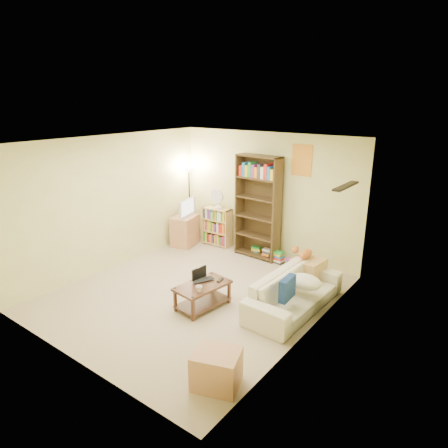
# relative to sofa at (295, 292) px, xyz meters

# --- Properties ---
(room) EXTENTS (4.50, 4.54, 2.52)m
(room) POSITION_rel_sofa_xyz_m (-1.55, -0.53, 1.34)
(room) COLOR #C2A892
(room) RESTS_ON ground
(sofa) EXTENTS (1.95, 0.85, 0.56)m
(sofa) POSITION_rel_sofa_xyz_m (0.00, 0.00, 0.00)
(sofa) COLOR beige
(sofa) RESTS_ON ground
(navy_pillow) EXTENTS (0.14, 0.37, 0.33)m
(navy_pillow) POSITION_rel_sofa_xyz_m (0.08, -0.41, 0.25)
(navy_pillow) COLOR navy
(navy_pillow) RESTS_ON sofa
(cream_blanket) EXTENTS (0.51, 0.37, 0.22)m
(cream_blanket) POSITION_rel_sofa_xyz_m (0.14, 0.04, 0.20)
(cream_blanket) COLOR silver
(cream_blanket) RESTS_ON sofa
(tabby_cat) EXTENTS (0.44, 0.17, 0.15)m
(tabby_cat) POSITION_rel_sofa_xyz_m (-0.23, 0.74, 0.35)
(tabby_cat) COLOR #C56429
(tabby_cat) RESTS_ON sofa
(coffee_table) EXTENTS (0.59, 0.92, 0.38)m
(coffee_table) POSITION_rel_sofa_xyz_m (-1.16, -0.81, -0.04)
(coffee_table) COLOR #462A1B
(coffee_table) RESTS_ON ground
(laptop) EXTENTS (0.52, 0.48, 0.03)m
(laptop) POSITION_rel_sofa_xyz_m (-1.19, -0.72, 0.12)
(laptop) COLOR black
(laptop) RESTS_ON coffee_table
(laptop_screen) EXTENTS (0.05, 0.29, 0.19)m
(laptop_screen) POSITION_rel_sofa_xyz_m (-1.31, -0.71, 0.22)
(laptop_screen) COLOR white
(laptop_screen) RESTS_ON laptop
(mug) EXTENTS (0.19, 0.19, 0.10)m
(mug) POSITION_rel_sofa_xyz_m (-1.05, -1.02, 0.15)
(mug) COLOR silver
(mug) RESTS_ON coffee_table
(tv_remote) EXTENTS (0.07, 0.16, 0.02)m
(tv_remote) POSITION_rel_sofa_xyz_m (-1.03, -0.54, 0.11)
(tv_remote) COLOR black
(tv_remote) RESTS_ON coffee_table
(tv_stand) EXTENTS (0.56, 0.69, 0.65)m
(tv_stand) POSITION_rel_sofa_xyz_m (-3.25, 1.10, 0.05)
(tv_stand) COLOR #B37957
(tv_stand) RESTS_ON ground
(television) EXTENTS (0.72, 0.39, 0.39)m
(television) POSITION_rel_sofa_xyz_m (-3.25, 1.10, 0.57)
(television) COLOR black
(television) RESTS_ON tv_stand
(tall_bookshelf) EXTENTS (0.95, 0.36, 2.07)m
(tall_bookshelf) POSITION_rel_sofa_xyz_m (-1.61, 1.47, 0.82)
(tall_bookshelf) COLOR #433019
(tall_bookshelf) RESTS_ON ground
(short_bookshelf) EXTENTS (0.67, 0.28, 0.85)m
(short_bookshelf) POSITION_rel_sofa_xyz_m (-2.67, 1.52, 0.15)
(short_bookshelf) COLOR tan
(short_bookshelf) RESTS_ON ground
(desk_fan) EXTENTS (0.30, 0.17, 0.43)m
(desk_fan) POSITION_rel_sofa_xyz_m (-2.63, 1.47, 0.80)
(desk_fan) COLOR white
(desk_fan) RESTS_ON short_bookshelf
(floor_lamp) EXTENTS (0.29, 0.29, 1.69)m
(floor_lamp) POSITION_rel_sofa_xyz_m (-3.35, 1.39, 1.07)
(floor_lamp) COLOR black
(floor_lamp) RESTS_ON ground
(side_table) EXTENTS (0.51, 0.51, 0.54)m
(side_table) POSITION_rel_sofa_xyz_m (-0.14, 0.75, -0.01)
(side_table) COLOR tan
(side_table) RESTS_ON ground
(end_cabinet) EXTENTS (0.63, 0.57, 0.43)m
(end_cabinet) POSITION_rel_sofa_xyz_m (0.10, -2.09, -0.06)
(end_cabinet) COLOR tan
(end_cabinet) RESTS_ON ground
(book_stacks) EXTENTS (1.40, 0.44, 0.24)m
(book_stacks) POSITION_rel_sofa_xyz_m (-1.04, 1.41, -0.17)
(book_stacks) COLOR red
(book_stacks) RESTS_ON ground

